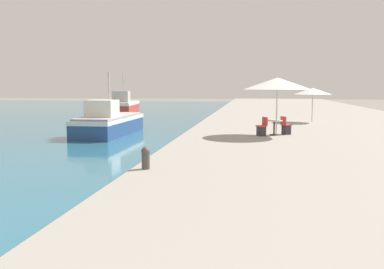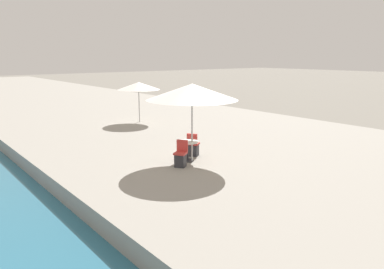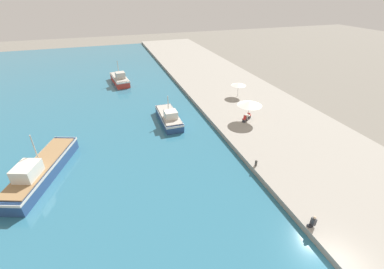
# 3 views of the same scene
# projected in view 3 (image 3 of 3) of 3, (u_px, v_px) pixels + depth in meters

# --- Properties ---
(ground_plane) EXTENTS (200.00, 200.00, 0.00)m
(ground_plane) POSITION_uv_depth(u_px,v_px,m) (335.00, 269.00, 17.02)
(ground_plane) COLOR slate
(water_basin) EXTENTS (56.00, 90.00, 0.04)m
(water_basin) POSITION_uv_depth(u_px,v_px,m) (6.00, 108.00, 39.66)
(water_basin) COLOR #2D6B84
(water_basin) RESTS_ON ground_plane
(quay_promenade) EXTENTS (16.00, 90.00, 0.61)m
(quay_promenade) POSITION_uv_depth(u_px,v_px,m) (220.00, 82.00, 49.43)
(quay_promenade) COLOR gray
(quay_promenade) RESTS_ON ground_plane
(fishing_boat_near) EXTENTS (6.08, 10.82, 4.66)m
(fishing_boat_near) POSITION_uv_depth(u_px,v_px,m) (41.00, 170.00, 24.73)
(fishing_boat_near) COLOR navy
(fishing_boat_near) RESTS_ON water_basin
(fishing_boat_mid) EXTENTS (2.39, 7.27, 3.79)m
(fishing_boat_mid) POSITION_uv_depth(u_px,v_px,m) (169.00, 117.00, 35.01)
(fishing_boat_mid) COLOR navy
(fishing_boat_mid) RESTS_ON water_basin
(fishing_boat_far) EXTENTS (3.23, 7.49, 4.33)m
(fishing_boat_far) POSITION_uv_depth(u_px,v_px,m) (120.00, 79.00, 49.09)
(fishing_boat_far) COLOR red
(fishing_boat_far) RESTS_ON water_basin
(cafe_umbrella_pink) EXTENTS (3.24, 3.24, 2.81)m
(cafe_umbrella_pink) POSITION_uv_depth(u_px,v_px,m) (250.00, 103.00, 33.26)
(cafe_umbrella_pink) COLOR #B7B7B7
(cafe_umbrella_pink) RESTS_ON quay_promenade
(cafe_umbrella_white) EXTENTS (2.43, 2.43, 2.28)m
(cafe_umbrella_white) POSITION_uv_depth(u_px,v_px,m) (238.00, 84.00, 41.13)
(cafe_umbrella_white) COLOR #B7B7B7
(cafe_umbrella_white) RESTS_ON quay_promenade
(cafe_table) EXTENTS (0.80, 0.80, 0.74)m
(cafe_table) POSITION_uv_depth(u_px,v_px,m) (247.00, 117.00, 34.35)
(cafe_table) COLOR #333338
(cafe_table) RESTS_ON quay_promenade
(cafe_chair_left) EXTENTS (0.58, 0.57, 0.91)m
(cafe_chair_left) POSITION_uv_depth(u_px,v_px,m) (249.00, 116.00, 34.95)
(cafe_chair_left) COLOR #2D2D33
(cafe_chair_left) RESTS_ON quay_promenade
(cafe_chair_right) EXTENTS (0.58, 0.57, 0.91)m
(cafe_chair_right) POSITION_uv_depth(u_px,v_px,m) (244.00, 120.00, 33.97)
(cafe_chair_right) COLOR #2D2D33
(cafe_chair_right) RESTS_ON quay_promenade
(person_at_quay) EXTENTS (0.53, 0.36, 0.98)m
(person_at_quay) POSITION_uv_depth(u_px,v_px,m) (313.00, 222.00, 19.14)
(person_at_quay) COLOR #232328
(person_at_quay) RESTS_ON quay_promenade
(mooring_bollard) EXTENTS (0.26, 0.26, 0.65)m
(mooring_bollard) POSITION_uv_depth(u_px,v_px,m) (256.00, 163.00, 25.69)
(mooring_bollard) COLOR #4C4742
(mooring_bollard) RESTS_ON quay_promenade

